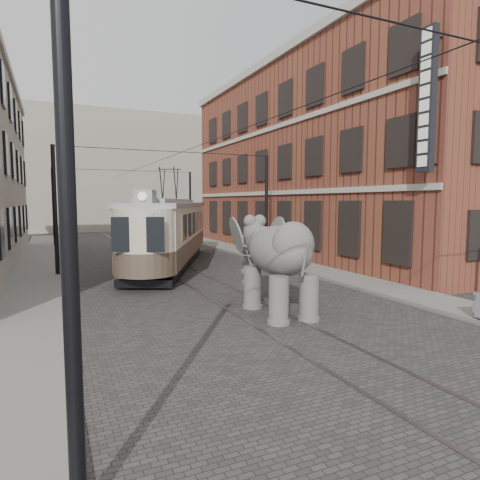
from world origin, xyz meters
name	(u,v)px	position (x,y,z in m)	size (l,w,h in m)	color
ground	(219,292)	(0.00, 0.00, 0.00)	(120.00, 120.00, 0.00)	#3E3C39
tram_rails	(219,292)	(0.00, 0.00, 0.01)	(1.54, 80.00, 0.02)	slate
sidewalk_right	(346,278)	(6.00, 0.00, 0.07)	(2.00, 60.00, 0.15)	slate
sidewalk_left	(30,308)	(-6.50, 0.00, 0.07)	(2.00, 60.00, 0.15)	slate
brick_building	(322,164)	(11.00, 9.00, 6.00)	(8.00, 26.00, 12.00)	brown
distant_block	(101,173)	(0.00, 40.00, 7.00)	(28.00, 10.00, 14.00)	gray
catenary	(177,211)	(-0.20, 5.00, 3.00)	(11.00, 30.20, 6.00)	black
tram	(170,217)	(0.06, 7.40, 2.61)	(2.72, 13.17, 5.23)	beige
elephant	(279,265)	(0.55, -3.62, 1.52)	(2.73, 4.96, 3.04)	#605E59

